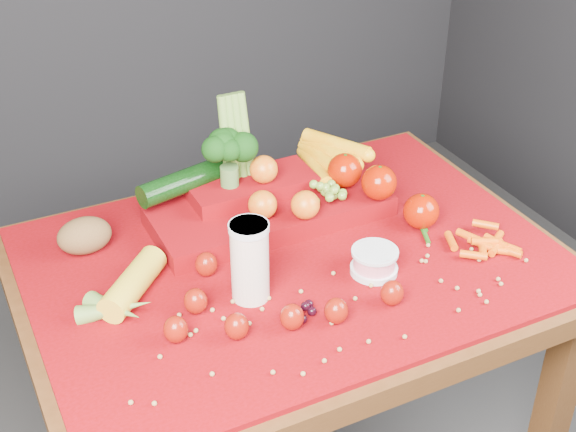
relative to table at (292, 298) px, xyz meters
name	(u,v)px	position (x,y,z in m)	size (l,w,h in m)	color
table	(292,298)	(0.00, 0.00, 0.00)	(1.10, 0.80, 0.75)	#39200D
red_cloth	(292,259)	(0.00, 0.00, 0.10)	(1.05, 0.75, 0.01)	maroon
milk_glass	(250,259)	(-0.13, -0.08, 0.20)	(0.08, 0.08, 0.16)	beige
yogurt_bowl	(374,261)	(0.12, -0.12, 0.13)	(0.10, 0.10, 0.05)	silver
strawberry_scatter	(262,304)	(-0.13, -0.15, 0.13)	(0.44, 0.28, 0.06)	maroon
dark_grape_cluster	(304,311)	(-0.07, -0.18, 0.12)	(0.06, 0.05, 0.03)	black
soybean_scatter	(340,310)	(0.00, -0.20, 0.11)	(0.84, 0.24, 0.01)	#9F7C44
corn_ear	(120,301)	(-0.36, -0.01, 0.13)	(0.26, 0.26, 0.06)	gold
potato	(84,236)	(-0.37, 0.21, 0.15)	(0.11, 0.08, 0.08)	brown
baby_carrot_pile	(481,242)	(0.36, -0.15, 0.12)	(0.17, 0.17, 0.03)	#D64D07
green_bean_pile	(422,221)	(0.31, -0.01, 0.11)	(0.14, 0.12, 0.01)	#1A5814
produce_mound	(281,193)	(0.05, 0.16, 0.16)	(0.59, 0.37, 0.27)	maroon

